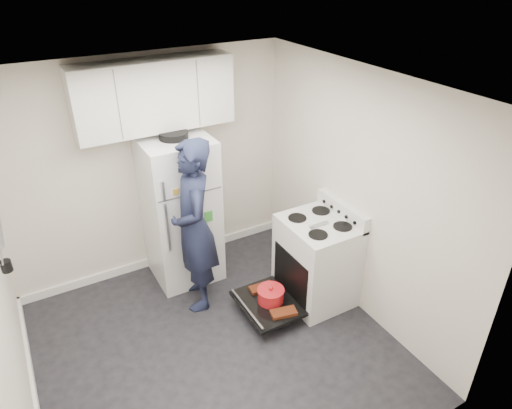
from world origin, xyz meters
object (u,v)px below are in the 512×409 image
refrigerator (181,210)px  person (194,227)px  open_oven_door (269,300)px  electric_range (316,262)px

refrigerator → person: person is taller
open_oven_door → refrigerator: bearing=114.1°
open_oven_door → person: person is taller
open_oven_door → refrigerator: (-0.49, 1.10, 0.66)m
open_oven_door → person: size_ratio=0.38×
electric_range → person: size_ratio=0.59×
open_oven_door → electric_range: bearing=-0.1°
electric_range → open_oven_door: bearing=179.9°
open_oven_door → person: bearing=133.5°
person → refrigerator: bearing=-171.7°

